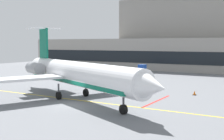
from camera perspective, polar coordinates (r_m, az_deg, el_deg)
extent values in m
cube|color=slate|center=(31.33, -7.45, -6.85)|extent=(120.00, 120.00, 0.10)
cube|color=yellow|center=(33.27, -4.80, -6.02)|extent=(108.00, 0.24, 0.01)
cube|color=red|center=(33.60, 8.65, -5.96)|extent=(0.30, 8.00, 0.01)
cube|color=gray|center=(74.24, 12.17, 3.01)|extent=(79.45, 12.61, 7.63)
cube|color=gray|center=(76.24, 16.25, 9.66)|extent=(39.28, 8.82, 10.14)
cube|color=black|center=(68.27, 10.48, 2.37)|extent=(76.27, 0.12, 2.84)
cylinder|color=white|center=(33.99, -6.77, -0.70)|extent=(22.16, 12.04, 2.77)
cube|color=#0C664C|center=(34.08, -6.76, -1.97)|extent=(19.94, 10.84, 0.50)
cone|color=white|center=(23.82, 7.71, -3.20)|extent=(3.89, 3.73, 2.71)
cone|color=white|center=(45.61, -14.43, 0.66)|extent=(4.25, 3.63, 2.35)
cube|color=white|center=(39.38, 0.28, -0.47)|extent=(7.19, 10.91, 0.28)
cube|color=white|center=(33.51, -18.64, -1.73)|extent=(7.19, 10.91, 0.28)
cylinder|color=gray|center=(41.51, -8.97, 0.62)|extent=(3.65, 2.76, 1.52)
cylinder|color=gray|center=(39.79, -14.62, 0.32)|extent=(3.65, 2.76, 1.52)
cube|color=#0C664C|center=(42.60, -13.06, 5.05)|extent=(2.37, 1.25, 4.16)
cube|color=white|center=(42.65, -13.11, 7.84)|extent=(3.59, 4.83, 0.20)
cylinder|color=#3F3F44|center=(26.94, 2.23, -5.95)|extent=(0.20, 0.20, 1.17)
cylinder|color=black|center=(27.10, 2.22, -7.63)|extent=(0.96, 0.69, 0.90)
cylinder|color=#3F3F44|center=(36.08, -5.10, -3.13)|extent=(0.20, 0.20, 1.17)
cylinder|color=black|center=(36.20, -5.09, -4.40)|extent=(0.96, 0.69, 0.90)
cylinder|color=#3F3F44|center=(34.44, -10.29, -3.59)|extent=(0.20, 0.20, 1.17)
cylinder|color=black|center=(34.57, -10.27, -4.91)|extent=(0.96, 0.69, 0.90)
cube|color=#19389E|center=(57.40, -2.52, -0.62)|extent=(2.05, 3.30, 0.65)
cube|color=navy|center=(58.08, -2.14, 0.44)|extent=(1.67, 1.41, 1.35)
cylinder|color=black|center=(58.78, -2.79, -0.80)|extent=(0.36, 0.73, 0.70)
cylinder|color=black|center=(58.03, -1.28, -0.88)|extent=(0.36, 0.73, 0.70)
cylinder|color=black|center=(56.85, -3.79, -1.01)|extent=(0.36, 0.73, 0.70)
cylinder|color=black|center=(56.08, -2.24, -1.09)|extent=(0.36, 0.73, 0.70)
cube|color=#1E4CB2|center=(59.28, 5.33, -0.44)|extent=(2.06, 3.51, 0.68)
cube|color=#1A4197|center=(59.93, 5.87, 0.50)|extent=(1.51, 1.55, 1.17)
cylinder|color=black|center=(60.65, 5.45, -0.64)|extent=(0.42, 0.74, 0.70)
cylinder|color=black|center=(59.82, 6.53, -0.73)|extent=(0.42, 0.74, 0.70)
cylinder|color=black|center=(58.84, 4.10, -0.81)|extent=(0.42, 0.74, 0.70)
cylinder|color=black|center=(57.98, 5.19, -0.90)|extent=(0.42, 0.74, 0.70)
cone|color=orange|center=(38.41, 15.66, -4.28)|extent=(0.36, 0.36, 0.55)
cube|color=black|center=(38.46, 15.65, -4.66)|extent=(0.47, 0.47, 0.04)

